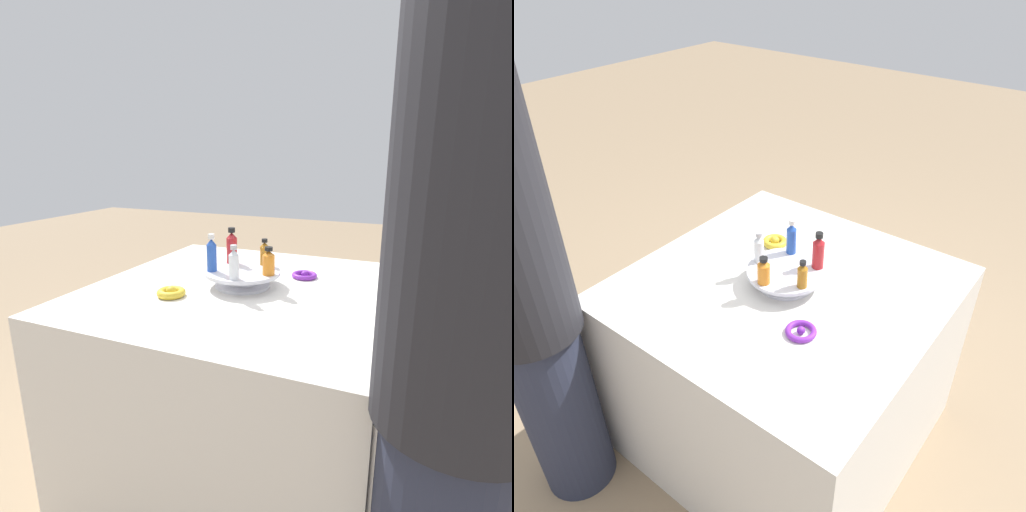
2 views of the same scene
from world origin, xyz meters
TOP-DOWN VIEW (x-y plane):
  - ground_plane at (0.00, 0.00)m, footprint 12.00×12.00m
  - party_table at (0.00, 0.00)m, footprint 1.02×1.02m
  - display_stand at (0.00, 0.00)m, footprint 0.27×0.27m
  - bottle_amber at (-0.05, -0.09)m, footprint 0.03×0.03m
  - bottle_red at (0.08, -0.07)m, footprint 0.04×0.04m
  - bottle_blue at (0.09, 0.05)m, footprint 0.03×0.03m
  - bottle_clear at (-0.02, 0.10)m, footprint 0.03×0.03m
  - bottle_orange at (-0.10, 0.02)m, footprint 0.04×0.04m
  - ribbon_bow_gold at (0.18, 0.18)m, footprint 0.09×0.09m
  - ribbon_bow_purple at (-0.18, -0.18)m, footprint 0.10×0.10m
  - person_figure at (-0.65, 0.49)m, footprint 0.30×0.30m

SIDE VIEW (x-z plane):
  - ground_plane at x=0.00m, z-range 0.00..0.00m
  - party_table at x=0.00m, z-range 0.00..0.75m
  - ribbon_bow_purple at x=-0.18m, z-range 0.75..0.78m
  - ribbon_bow_gold at x=0.18m, z-range 0.75..0.78m
  - display_stand at x=0.00m, z-range 0.76..0.82m
  - bottle_orange at x=-0.10m, z-range 0.81..0.90m
  - bottle_amber at x=-0.05m, z-range 0.81..0.91m
  - bottle_clear at x=-0.02m, z-range 0.81..0.92m
  - bottle_blue at x=0.09m, z-range 0.81..0.94m
  - bottle_red at x=0.08m, z-range 0.81..0.94m
  - person_figure at x=-0.65m, z-range 0.01..1.75m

